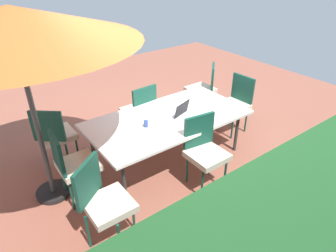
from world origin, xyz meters
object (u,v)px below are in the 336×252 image
Objects in this scene: laptop at (178,112)px; chair_south at (140,109)px; patio_umbrella at (11,25)px; chair_northeast at (103,199)px; chair_southeast at (55,134)px; cup at (146,124)px; chair_east at (72,163)px; chair_west at (236,102)px; dining_table at (168,120)px; chair_north at (205,149)px; chair_southwest at (204,87)px.

chair_south is at bearing -94.40° from laptop.
patio_umbrella reaches higher than chair_northeast.
chair_northeast is at bearing 129.03° from chair_southeast.
patio_umbrella reaches higher than cup.
cup is at bearing 60.13° from chair_south.
chair_east is 1.00× the size of chair_west.
chair_east is (1.41, 0.73, 0.00)m from chair_south.
chair_east is (1.43, -0.02, -0.13)m from dining_table.
chair_northeast reaches higher than cup.
chair_southeast is (-0.03, -1.59, 0.00)m from chair_northeast.
chair_north is at bearing 123.47° from cup.
chair_southwest and chair_west have the same top height.
laptop is at bearing -90.53° from chair_west.
chair_southwest is 2.83m from chair_southeast.
chair_south is 1.59m from chair_east.
chair_west reaches higher than laptop.
chair_northeast is (1.46, 0.05, 0.00)m from chair_north.
chair_west is at bearing -155.83° from chair_southeast.
chair_west is at bearing 35.66° from chair_north.
patio_umbrella reaches higher than chair_north.
chair_southeast is 1.32m from cup.
chair_southeast is (-0.05, -0.80, 0.00)m from chair_east.
chair_east is 2.88m from chair_west.
chair_north and chair_south have the same top height.
chair_east is (1.48, -0.74, 0.00)m from chair_north.
chair_west is (-1.45, -0.02, -0.13)m from dining_table.
chair_east is at bearing 161.38° from chair_north.
chair_north is 2.10m from chair_southeast.
chair_north is 1.46m from chair_northeast.
dining_table is 0.19m from laptop.
chair_east is 1.00× the size of chair_southeast.
cup is at bearing 178.77° from chair_southeast.
laptop is (1.30, 0.84, 0.22)m from chair_southwest.
dining_table is 2.34× the size of chair_east.
chair_southeast is (1.38, -0.82, -0.13)m from dining_table.
chair_north is 1.00× the size of chair_south.
chair_southwest is 1.00× the size of chair_north.
patio_umbrella is 2.59× the size of chair_north.
chair_northeast is at bearing -174.57° from chair_east.
patio_umbrella is 2.59× the size of chair_west.
cup is (-1.27, 0.31, -1.37)m from patio_umbrella.
chair_north is (1.40, 1.54, 0.00)m from chair_southwest.
chair_southwest is 10.32× the size of cup.
patio_umbrella is at bearing 157.81° from chair_north.
chair_north is at bearing 88.77° from chair_south.
chair_west is at bearing 175.29° from patio_umbrella.
laptop is at bearing 99.08° from chair_south.
chair_south is (0.02, -0.74, -0.13)m from dining_table.
laptop is at bearing -12.00° from chair_southwest.
chair_north is at bearing 63.77° from laptop.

